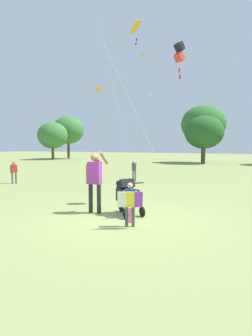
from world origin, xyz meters
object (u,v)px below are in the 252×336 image
at_px(child_with_butterfly_kite, 130,201).
at_px(kite_orange_delta, 134,32).
at_px(person_sitting_far, 97,164).
at_px(person_adult_flyer, 95,177).
at_px(kite_adult_black, 179,53).
at_px(stroller, 127,194).
at_px(person_couple_left, 134,169).
at_px(person_red_shirt, 14,170).

relative_size(child_with_butterfly_kite, kite_orange_delta, 0.13).
relative_size(child_with_butterfly_kite, person_sitting_far, 0.97).
bearing_deg(kite_orange_delta, person_sitting_far, 139.96).
relative_size(child_with_butterfly_kite, person_adult_flyer, 0.59).
bearing_deg(child_with_butterfly_kite, kite_orange_delta, 111.69).
bearing_deg(kite_adult_black, stroller, -112.22).
bearing_deg(kite_adult_black, child_with_butterfly_kite, -95.69).
height_order(child_with_butterfly_kite, stroller, child_with_butterfly_kite).
xyz_separation_m(person_adult_flyer, kite_orange_delta, (-1.57, 6.82, 6.60)).
bearing_deg(person_couple_left, kite_adult_black, -53.83).
height_order(person_red_shirt, person_sitting_far, person_red_shirt).
bearing_deg(person_couple_left, person_red_shirt, -147.69).
relative_size(kite_orange_delta, person_couple_left, 7.14).
height_order(kite_adult_black, person_sitting_far, kite_adult_black).
bearing_deg(stroller, person_couple_left, 110.88).
bearing_deg(person_adult_flyer, kite_adult_black, 52.00).
relative_size(person_adult_flyer, person_sitting_far, 1.63).
bearing_deg(kite_orange_delta, stroller, -69.20).
xyz_separation_m(kite_adult_black, person_couple_left, (-3.59, 4.92, -4.28)).
distance_m(person_red_shirt, person_couple_left, 6.23).
bearing_deg(kite_adult_black, person_red_shirt, 169.85).
height_order(stroller, person_couple_left, person_couple_left).
xyz_separation_m(child_with_butterfly_kite, person_sitting_far, (-7.30, 11.29, 0.02)).
bearing_deg(kite_adult_black, person_couple_left, 126.17).
xyz_separation_m(stroller, kite_adult_black, (0.89, 2.18, 4.36)).
bearing_deg(person_adult_flyer, person_sitting_far, 119.20).
bearing_deg(person_red_shirt, child_with_butterfly_kite, -29.73).
bearing_deg(person_sitting_far, kite_adult_black, -46.38).
relative_size(child_with_butterfly_kite, person_red_shirt, 0.94).
distance_m(child_with_butterfly_kite, kite_adult_black, 5.45).
distance_m(kite_orange_delta, person_red_shirt, 9.30).
bearing_deg(person_sitting_far, person_couple_left, -37.45).
height_order(person_adult_flyer, person_sitting_far, person_adult_flyer).
distance_m(person_adult_flyer, person_red_shirt, 8.06).
bearing_deg(person_red_shirt, kite_orange_delta, 27.82).
height_order(person_adult_flyer, kite_adult_black, kite_adult_black).
bearing_deg(person_couple_left, stroller, -69.12).
distance_m(stroller, person_sitting_far, 12.21).
relative_size(stroller, kite_adult_black, 0.19).
distance_m(person_adult_flyer, person_couple_left, 7.49).
bearing_deg(person_couple_left, kite_orange_delta, -67.94).
xyz_separation_m(kite_orange_delta, person_red_shirt, (-5.45, -2.88, -6.96)).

